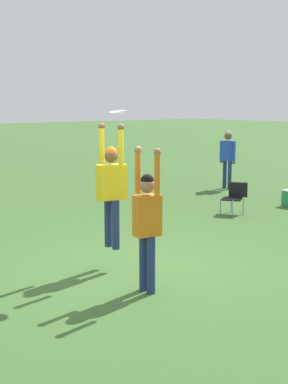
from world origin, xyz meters
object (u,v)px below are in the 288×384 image
(frisbee, at_px, (118,111))
(person_defending, at_px, (147,217))
(person_jumping, at_px, (112,184))
(person_spectator_near, at_px, (228,153))
(camping_chair_5, at_px, (235,195))

(frisbee, bearing_deg, person_defending, -7.85)
(person_jumping, xyz_separation_m, person_defending, (1.20, -0.26, -0.30))
(person_defending, height_order, person_spectator_near, person_defending)
(camping_chair_5, distance_m, person_spectator_near, 3.90)
(camping_chair_5, height_order, person_spectator_near, person_spectator_near)
(person_jumping, bearing_deg, person_spectator_near, 42.28)
(person_defending, bearing_deg, person_spectator_near, -132.26)
(person_jumping, distance_m, camping_chair_5, 5.12)
(person_defending, relative_size, frisbee, 7.93)
(person_jumping, xyz_separation_m, frisbee, (0.38, -0.15, 1.12))
(camping_chair_5, bearing_deg, person_spectator_near, -79.20)
(frisbee, height_order, camping_chair_5, frisbee)
(person_spectator_near, bearing_deg, frisbee, -91.22)
(camping_chair_5, bearing_deg, person_jumping, 74.87)
(person_jumping, height_order, camping_chair_5, person_jumping)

